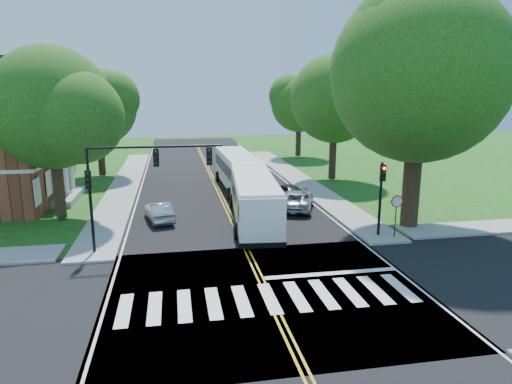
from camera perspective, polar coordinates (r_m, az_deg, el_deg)
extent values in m
plane|color=#1C4711|center=(20.40, 1.42, -12.56)|extent=(140.00, 140.00, 0.00)
cube|color=black|center=(37.28, -4.24, -0.86)|extent=(14.00, 96.00, 0.01)
cube|color=black|center=(20.39, 1.42, -12.55)|extent=(60.00, 12.00, 0.01)
cube|color=gold|center=(41.16, -4.84, 0.44)|extent=(0.36, 70.00, 0.01)
cube|color=silver|center=(41.09, -14.32, 0.06)|extent=(0.12, 70.00, 0.01)
cube|color=silver|center=(42.34, 4.35, 0.79)|extent=(0.12, 70.00, 0.01)
cube|color=silver|center=(19.95, 1.72, -13.12)|extent=(12.60, 3.00, 0.01)
cube|color=silver|center=(22.69, 9.39, -9.99)|extent=(6.60, 0.40, 0.01)
cube|color=gray|center=(44.14, -16.02, 0.90)|extent=(2.60, 40.00, 0.15)
cube|color=gray|center=(45.55, 5.23, 1.69)|extent=(2.60, 40.00, 0.15)
cylinder|color=#352615|center=(30.48, 18.90, 1.49)|extent=(1.10, 1.10, 6.00)
sphere|color=#416E20|center=(29.99, 19.81, 13.78)|extent=(10.80, 10.80, 10.80)
cylinder|color=#352615|center=(33.53, -23.45, 1.04)|extent=(0.70, 0.70, 4.80)
sphere|color=#416E20|center=(32.99, -24.22, 9.58)|extent=(8.00, 8.00, 8.00)
cylinder|color=#352615|center=(49.00, -18.79, 4.54)|extent=(0.70, 0.70, 4.40)
sphere|color=#416E20|center=(48.62, -19.19, 9.99)|extent=(7.60, 7.60, 7.60)
cylinder|color=#352615|center=(45.16, 9.56, 4.79)|extent=(0.70, 0.70, 5.00)
sphere|color=#416E20|center=(44.77, 9.81, 11.43)|extent=(8.40, 8.40, 8.40)
cylinder|color=#352615|center=(60.64, 5.31, 6.59)|extent=(0.70, 0.70, 4.40)
sphere|color=#416E20|center=(60.33, 5.40, 10.88)|extent=(7.20, 7.20, 7.20)
cube|color=silver|center=(39.25, -23.07, 5.37)|extent=(1.40, 6.00, 0.45)
cube|color=gray|center=(39.92, -22.56, -0.54)|extent=(1.80, 6.00, 0.50)
cylinder|color=silver|center=(37.45, -23.47, 1.46)|extent=(0.50, 0.50, 4.20)
cylinder|color=silver|center=(39.57, -22.78, 2.07)|extent=(0.50, 0.50, 4.20)
cylinder|color=silver|center=(41.69, -22.16, 2.61)|extent=(0.50, 0.50, 4.20)
cylinder|color=black|center=(25.71, -19.90, -2.16)|extent=(0.16, 0.16, 4.60)
cube|color=black|center=(25.21, -20.24, 1.49)|extent=(0.30, 0.22, 0.95)
sphere|color=black|center=(25.02, -20.34, 2.10)|extent=(0.18, 0.18, 0.18)
cylinder|color=black|center=(24.75, -12.43, 5.54)|extent=(7.00, 0.12, 0.12)
cube|color=black|center=(24.67, -12.38, 4.23)|extent=(0.30, 0.22, 0.95)
cube|color=black|center=(24.73, -5.87, 4.47)|extent=(0.30, 0.22, 0.95)
cylinder|color=black|center=(28.06, 15.26, -0.86)|extent=(0.16, 0.16, 4.40)
cube|color=black|center=(27.61, 15.59, 2.30)|extent=(0.30, 0.22, 0.95)
sphere|color=#FF0A05|center=(27.44, 15.75, 2.86)|extent=(0.18, 0.18, 0.18)
cylinder|color=black|center=(28.25, 17.03, -3.19)|extent=(0.06, 0.06, 2.20)
cylinder|color=#A50A07|center=(27.97, 17.20, -1.13)|extent=(0.76, 0.04, 0.76)
cube|color=white|center=(30.54, -0.30, -0.82)|extent=(3.65, 12.10, 2.78)
cube|color=black|center=(30.42, -0.30, 0.10)|extent=(3.64, 11.27, 0.96)
cube|color=black|center=(36.32, -1.11, 1.92)|extent=(2.47, 0.32, 1.61)
cube|color=orange|center=(36.16, -1.11, 3.33)|extent=(1.72, 0.26, 0.32)
cube|color=black|center=(30.85, -0.30, -3.04)|extent=(3.71, 12.20, 0.30)
cube|color=white|center=(30.23, -0.30, 1.84)|extent=(3.56, 11.73, 0.22)
cylinder|color=black|center=(34.73, 1.31, -1.00)|extent=(0.41, 0.99, 0.97)
cylinder|color=black|center=(34.53, -3.02, -1.09)|extent=(0.41, 0.99, 0.97)
cylinder|color=black|center=(27.49, 3.09, -4.71)|extent=(0.41, 0.99, 0.97)
cylinder|color=black|center=(27.25, -2.41, -4.86)|extent=(0.41, 0.99, 0.97)
cube|color=white|center=(40.44, -2.24, 2.53)|extent=(2.87, 12.11, 2.81)
cube|color=black|center=(40.35, -2.25, 3.25)|extent=(2.92, 11.27, 0.97)
cube|color=black|center=(46.31, -3.49, 4.26)|extent=(2.50, 0.16, 1.64)
cube|color=orange|center=(46.19, -3.50, 5.39)|extent=(1.74, 0.14, 0.33)
cube|color=black|center=(40.68, -2.23, 0.81)|extent=(2.92, 12.22, 0.31)
cube|color=white|center=(40.21, -2.26, 4.59)|extent=(2.81, 11.75, 0.22)
cylinder|color=black|center=(44.72, -1.39, 2.09)|extent=(0.35, 0.99, 0.98)
cylinder|color=black|center=(44.33, -4.77, 1.96)|extent=(0.35, 0.99, 0.98)
cylinder|color=black|center=(37.36, 0.71, -0.01)|extent=(0.35, 0.99, 0.98)
cylinder|color=black|center=(36.89, -3.32, -0.20)|extent=(0.35, 0.99, 0.98)
imported|color=#A5A8AC|center=(31.46, -12.00, -2.42)|extent=(2.18, 4.14, 1.30)
imported|color=silver|center=(34.00, 5.05, -0.94)|extent=(4.03, 5.67, 1.44)
imported|color=black|center=(37.27, 3.75, 0.08)|extent=(2.87, 4.35, 1.17)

